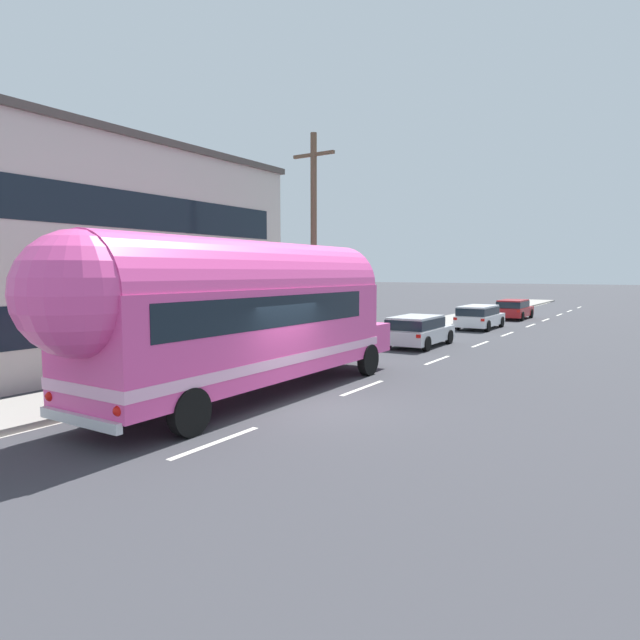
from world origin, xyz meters
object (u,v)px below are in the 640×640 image
object	(u,v)px
car_lead	(418,329)
car_second	(479,315)
painted_bus	(240,312)
utility_pole	(314,243)
car_third	(514,308)

from	to	relation	value
car_lead	car_second	world-z (taller)	same
painted_bus	car_lead	distance (m)	12.11
utility_pole	car_lead	size ratio (longest dim) A/B	1.96
painted_bus	car_second	size ratio (longest dim) A/B	2.77
car_lead	car_third	xyz separation A→B (m)	(0.10, 16.85, -0.00)
car_lead	car_second	xyz separation A→B (m)	(0.03, 8.97, 0.01)
painted_bus	car_second	bearing A→B (deg)	90.45
car_second	painted_bus	bearing A→B (deg)	-89.55
car_lead	car_third	distance (m)	16.85
car_second	car_third	distance (m)	7.88
utility_pole	car_lead	xyz separation A→B (m)	(2.14, 5.11, -3.64)
painted_bus	car_second	xyz separation A→B (m)	(-0.17, 20.98, -1.51)
utility_pole	car_third	world-z (taller)	utility_pole
painted_bus	car_third	xyz separation A→B (m)	(-0.10, 28.86, -1.52)
utility_pole	painted_bus	size ratio (longest dim) A/B	0.69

